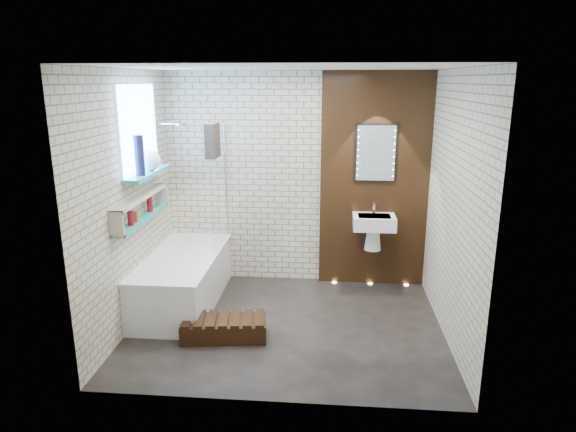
# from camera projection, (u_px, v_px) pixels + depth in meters

# --- Properties ---
(ground) EXTENTS (3.20, 3.20, 0.00)m
(ground) POSITION_uv_depth(u_px,v_px,m) (287.00, 325.00, 5.29)
(ground) COLOR black
(ground) RESTS_ON ground
(room_shell) EXTENTS (3.24, 3.20, 2.60)m
(room_shell) POSITION_uv_depth(u_px,v_px,m) (287.00, 205.00, 4.95)
(room_shell) COLOR #C2B89A
(room_shell) RESTS_ON ground
(walnut_panel) EXTENTS (1.30, 0.06, 2.60)m
(walnut_panel) POSITION_uv_depth(u_px,v_px,m) (374.00, 182.00, 6.09)
(walnut_panel) COLOR black
(walnut_panel) RESTS_ON ground
(clerestory_window) EXTENTS (0.18, 1.00, 0.94)m
(clerestory_window) POSITION_uv_depth(u_px,v_px,m) (140.00, 138.00, 5.26)
(clerestory_window) COLOR #7FADE0
(clerestory_window) RESTS_ON room_shell
(display_niche) EXTENTS (0.14, 1.30, 0.26)m
(display_niche) POSITION_uv_depth(u_px,v_px,m) (142.00, 208.00, 5.25)
(display_niche) COLOR teal
(display_niche) RESTS_ON room_shell
(bathtub) EXTENTS (0.79, 1.74, 0.70)m
(bathtub) POSITION_uv_depth(u_px,v_px,m) (183.00, 279.00, 5.75)
(bathtub) COLOR white
(bathtub) RESTS_ON ground
(bath_screen) EXTENTS (0.01, 0.78, 1.40)m
(bath_screen) POSITION_uv_depth(u_px,v_px,m) (219.00, 187.00, 5.88)
(bath_screen) COLOR white
(bath_screen) RESTS_ON bathtub
(towel) EXTENTS (0.11, 0.29, 0.38)m
(towel) POSITION_uv_depth(u_px,v_px,m) (212.00, 141.00, 5.49)
(towel) COLOR #2A2621
(towel) RESTS_ON bath_screen
(shower_head) EXTENTS (0.18, 0.18, 0.02)m
(shower_head) POSITION_uv_depth(u_px,v_px,m) (181.00, 124.00, 5.79)
(shower_head) COLOR silver
(shower_head) RESTS_ON room_shell
(washbasin) EXTENTS (0.50, 0.36, 0.58)m
(washbasin) POSITION_uv_depth(u_px,v_px,m) (374.00, 227.00, 6.04)
(washbasin) COLOR white
(washbasin) RESTS_ON walnut_panel
(led_mirror) EXTENTS (0.50, 0.02, 0.70)m
(led_mirror) POSITION_uv_depth(u_px,v_px,m) (376.00, 153.00, 5.96)
(led_mirror) COLOR black
(led_mirror) RESTS_ON walnut_panel
(walnut_step) EXTENTS (0.87, 0.47, 0.19)m
(walnut_step) POSITION_uv_depth(u_px,v_px,m) (224.00, 329.00, 5.03)
(walnut_step) COLOR black
(walnut_step) RESTS_ON ground
(niche_bottles) EXTENTS (0.06, 0.60, 0.16)m
(niche_bottles) POSITION_uv_depth(u_px,v_px,m) (140.00, 212.00, 5.22)
(niche_bottles) COLOR maroon
(niche_bottles) RESTS_ON display_niche
(sill_vases) EXTENTS (0.21, 0.46, 0.41)m
(sill_vases) POSITION_uv_depth(u_px,v_px,m) (147.00, 159.00, 5.30)
(sill_vases) COLOR #15183A
(sill_vases) RESTS_ON clerestory_window
(floor_uplights) EXTENTS (0.96, 0.06, 0.01)m
(floor_uplights) POSITION_uv_depth(u_px,v_px,m) (370.00, 284.00, 6.36)
(floor_uplights) COLOR #FFD899
(floor_uplights) RESTS_ON ground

